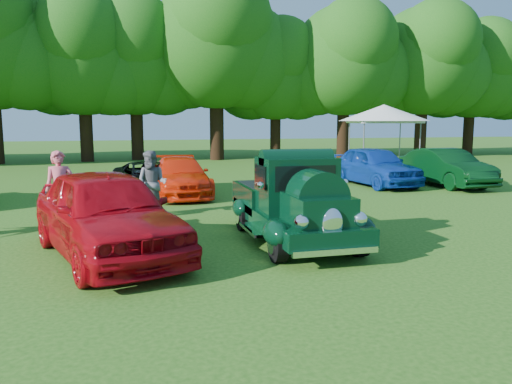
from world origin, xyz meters
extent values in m
plane|color=#225113|center=(0.00, 0.00, 0.00)|extent=(120.00, 120.00, 0.00)
cylinder|color=black|center=(1.01, -0.83, 0.37)|extent=(0.22, 0.74, 0.74)
cylinder|color=black|center=(2.66, -0.83, 0.37)|extent=(0.22, 0.74, 0.74)
cylinder|color=black|center=(1.01, 2.01, 0.37)|extent=(0.22, 0.74, 0.74)
cylinder|color=black|center=(2.66, 2.01, 0.37)|extent=(0.22, 0.74, 0.74)
cube|color=black|center=(1.84, 0.66, 0.52)|extent=(1.71, 4.49, 0.34)
cube|color=black|center=(1.84, -0.69, 0.92)|extent=(1.10, 1.45, 0.62)
cube|color=black|center=(1.84, 0.53, 1.26)|extent=(1.55, 1.15, 1.20)
cube|color=black|center=(1.84, -0.02, 1.47)|extent=(1.30, 0.06, 0.52)
cube|color=black|center=(1.84, 2.03, 0.80)|extent=(1.71, 2.04, 0.58)
cube|color=black|center=(1.84, 2.03, 1.08)|extent=(1.48, 1.79, 0.05)
ellipsoid|color=black|center=(0.98, -0.83, 0.56)|extent=(0.49, 0.86, 0.49)
ellipsoid|color=black|center=(2.69, -0.83, 0.56)|extent=(0.49, 0.86, 0.49)
ellipsoid|color=black|center=(0.95, 2.01, 0.55)|extent=(0.38, 0.72, 0.42)
ellipsoid|color=black|center=(2.72, 2.01, 0.55)|extent=(0.38, 0.72, 0.42)
ellipsoid|color=white|center=(1.84, -1.43, 0.80)|extent=(0.40, 0.12, 0.59)
sphere|color=white|center=(1.28, -1.36, 0.86)|extent=(0.28, 0.28, 0.28)
sphere|color=white|center=(2.39, -1.36, 0.86)|extent=(0.28, 0.28, 0.28)
cube|color=white|center=(1.84, -1.58, 0.34)|extent=(1.61, 0.11, 0.11)
cube|color=white|center=(1.84, 3.05, 0.40)|extent=(1.61, 0.11, 0.11)
imported|color=#A10610|center=(-2.07, 0.41, 0.86)|extent=(3.49, 5.41, 1.71)
imported|color=black|center=(-0.91, 8.46, 0.59)|extent=(2.73, 4.53, 1.18)
imported|color=red|center=(0.17, 8.14, 0.67)|extent=(1.91, 4.60, 1.33)
imported|color=#0D3295|center=(8.15, 8.88, 0.80)|extent=(2.30, 4.84, 1.60)
imported|color=black|center=(10.82, 7.93, 0.75)|extent=(1.65, 4.58, 1.50)
imported|color=#DC5A6A|center=(-3.26, 3.47, 0.95)|extent=(0.76, 0.56, 1.90)
imported|color=slate|center=(-0.99, 4.42, 0.91)|extent=(1.10, 1.01, 1.81)
cube|color=white|center=(11.26, 13.89, 2.55)|extent=(3.66, 3.66, 0.13)
cone|color=white|center=(11.26, 13.89, 3.02)|extent=(5.37, 5.37, 0.83)
cylinder|color=slate|center=(9.61, 12.77, 1.25)|extent=(0.06, 0.06, 2.50)
cylinder|color=slate|center=(10.15, 15.54, 1.25)|extent=(0.06, 0.06, 2.50)
cylinder|color=slate|center=(12.38, 12.24, 1.25)|extent=(0.06, 0.06, 2.50)
cylinder|color=slate|center=(12.91, 15.01, 1.25)|extent=(0.06, 0.06, 2.50)
cylinder|color=black|center=(-4.02, 24.38, 2.02)|extent=(0.81, 0.81, 4.05)
sphere|color=#104D11|center=(-4.02, 24.38, 6.64)|extent=(7.40, 7.40, 7.40)
cylinder|color=black|center=(-0.83, 25.15, 2.04)|extent=(0.81, 0.81, 4.07)
sphere|color=#104D11|center=(-0.83, 25.15, 6.68)|extent=(7.45, 7.45, 7.45)
cylinder|color=black|center=(4.34, 23.74, 2.32)|extent=(0.93, 0.93, 4.65)
sphere|color=#104D11|center=(4.34, 23.74, 7.62)|extent=(8.50, 8.50, 8.50)
cylinder|color=black|center=(8.68, 24.48, 1.83)|extent=(0.73, 0.73, 3.66)
sphere|color=#104D11|center=(8.68, 24.48, 6.00)|extent=(6.69, 6.69, 6.69)
cylinder|color=black|center=(12.98, 22.59, 2.03)|extent=(0.81, 0.81, 4.06)
sphere|color=#104D11|center=(12.98, 22.59, 6.65)|extent=(7.42, 7.42, 7.42)
cylinder|color=black|center=(19.08, 22.60, 2.07)|extent=(0.83, 0.83, 4.15)
sphere|color=#104D11|center=(19.08, 22.60, 6.80)|extent=(7.58, 7.58, 7.58)
cylinder|color=black|center=(24.03, 23.77, 1.94)|extent=(0.77, 0.77, 3.87)
sphere|color=#104D11|center=(24.03, 23.77, 6.35)|extent=(7.08, 7.08, 7.08)
camera|label=1|loc=(-1.70, -9.48, 2.63)|focal=35.00mm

